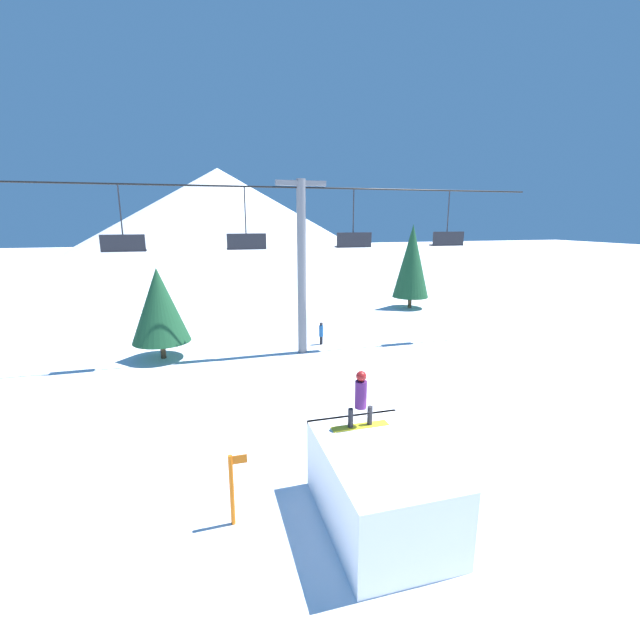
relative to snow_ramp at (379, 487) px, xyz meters
name	(u,v)px	position (x,y,z in m)	size (l,w,h in m)	color
ground_plane	(428,509)	(1.29, 0.07, -0.88)	(220.00, 220.00, 0.00)	white
mountain_ridge	(219,210)	(1.29, 88.51, 7.63)	(61.37, 61.37, 17.02)	silver
snow_ramp	(379,487)	(0.00, 0.00, 0.00)	(2.37, 3.64, 1.76)	white
snowboarder	(361,399)	(-0.03, 1.15, 1.60)	(1.40, 0.28, 1.41)	yellow
chairlift	(302,253)	(1.30, 12.68, 4.15)	(24.78, 0.44, 8.46)	slate
pine_tree_near	(159,305)	(-5.47, 13.61, 1.76)	(2.74, 2.74, 4.43)	#4C3823
pine_tree_far	(412,261)	(11.82, 21.43, 2.68)	(2.70, 2.70, 6.28)	#4C3823
trail_marker	(232,488)	(-3.12, 0.82, 0.02)	(0.41, 0.10, 1.68)	orange
distant_skier	(321,332)	(2.60, 13.80, -0.21)	(0.24, 0.24, 1.23)	black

